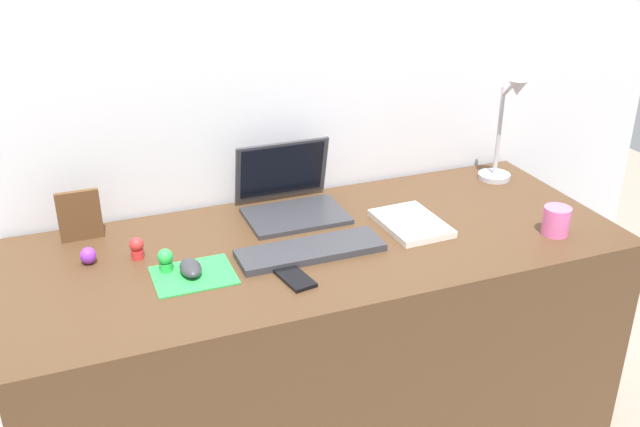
{
  "coord_description": "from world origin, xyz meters",
  "views": [
    {
      "loc": [
        -0.67,
        -1.7,
        1.69
      ],
      "look_at": [
        -0.01,
        0.0,
        0.83
      ],
      "focal_mm": 40.28,
      "sensor_mm": 36.0,
      "label": 1
    }
  ],
  "objects_px": {
    "cell_phone": "(295,278)",
    "toy_figurine_purple": "(88,256)",
    "coffee_mug": "(556,221)",
    "picture_frame": "(80,216)",
    "mouse": "(191,268)",
    "toy_figurine_red": "(137,248)",
    "desk_lamp": "(504,133)",
    "notebook_pad": "(411,223)",
    "toy_figurine_green": "(166,260)",
    "laptop": "(289,195)",
    "keyboard": "(311,250)"
  },
  "relations": [
    {
      "from": "notebook_pad",
      "to": "toy_figurine_purple",
      "type": "bearing_deg",
      "value": 170.77
    },
    {
      "from": "laptop",
      "to": "notebook_pad",
      "type": "distance_m",
      "value": 0.39
    },
    {
      "from": "mouse",
      "to": "toy_figurine_green",
      "type": "height_order",
      "value": "toy_figurine_green"
    },
    {
      "from": "cell_phone",
      "to": "picture_frame",
      "type": "relative_size",
      "value": 0.85
    },
    {
      "from": "coffee_mug",
      "to": "toy_figurine_green",
      "type": "height_order",
      "value": "coffee_mug"
    },
    {
      "from": "laptop",
      "to": "keyboard",
      "type": "relative_size",
      "value": 0.73
    },
    {
      "from": "desk_lamp",
      "to": "toy_figurine_green",
      "type": "xyz_separation_m",
      "value": [
        -1.18,
        -0.2,
        -0.14
      ]
    },
    {
      "from": "mouse",
      "to": "toy_figurine_purple",
      "type": "bearing_deg",
      "value": 146.55
    },
    {
      "from": "coffee_mug",
      "to": "keyboard",
      "type": "bearing_deg",
      "value": 168.28
    },
    {
      "from": "desk_lamp",
      "to": "picture_frame",
      "type": "xyz_separation_m",
      "value": [
        -1.37,
        0.07,
        -0.1
      ]
    },
    {
      "from": "cell_phone",
      "to": "toy_figurine_red",
      "type": "height_order",
      "value": "toy_figurine_red"
    },
    {
      "from": "toy_figurine_purple",
      "to": "keyboard",
      "type": "bearing_deg",
      "value": -15.92
    },
    {
      "from": "cell_phone",
      "to": "toy_figurine_purple",
      "type": "bearing_deg",
      "value": 139.71
    },
    {
      "from": "picture_frame",
      "to": "toy_figurine_red",
      "type": "xyz_separation_m",
      "value": [
        0.13,
        -0.17,
        -0.04
      ]
    },
    {
      "from": "mouse",
      "to": "notebook_pad",
      "type": "distance_m",
      "value": 0.68
    },
    {
      "from": "picture_frame",
      "to": "toy_figurine_purple",
      "type": "height_order",
      "value": "picture_frame"
    },
    {
      "from": "mouse",
      "to": "keyboard",
      "type": "bearing_deg",
      "value": -0.64
    },
    {
      "from": "laptop",
      "to": "desk_lamp",
      "type": "bearing_deg",
      "value": -2.94
    },
    {
      "from": "mouse",
      "to": "toy_figurine_green",
      "type": "bearing_deg",
      "value": 144.78
    },
    {
      "from": "toy_figurine_green",
      "to": "notebook_pad",
      "type": "bearing_deg",
      "value": 0.47
    },
    {
      "from": "notebook_pad",
      "to": "keyboard",
      "type": "bearing_deg",
      "value": -173.75
    },
    {
      "from": "keyboard",
      "to": "mouse",
      "type": "distance_m",
      "value": 0.33
    },
    {
      "from": "mouse",
      "to": "toy_figurine_red",
      "type": "height_order",
      "value": "toy_figurine_red"
    },
    {
      "from": "notebook_pad",
      "to": "desk_lamp",
      "type": "bearing_deg",
      "value": 21.99
    },
    {
      "from": "laptop",
      "to": "toy_figurine_red",
      "type": "height_order",
      "value": "laptop"
    },
    {
      "from": "toy_figurine_purple",
      "to": "laptop",
      "type": "bearing_deg",
      "value": 11.2
    },
    {
      "from": "laptop",
      "to": "coffee_mug",
      "type": "relative_size",
      "value": 3.56
    },
    {
      "from": "keyboard",
      "to": "picture_frame",
      "type": "relative_size",
      "value": 2.73
    },
    {
      "from": "coffee_mug",
      "to": "toy_figurine_red",
      "type": "distance_m",
      "value": 1.2
    },
    {
      "from": "mouse",
      "to": "picture_frame",
      "type": "distance_m",
      "value": 0.41
    },
    {
      "from": "toy_figurine_red",
      "to": "toy_figurine_green",
      "type": "xyz_separation_m",
      "value": [
        0.06,
        -0.1,
        0.0
      ]
    },
    {
      "from": "toy_figurine_red",
      "to": "keyboard",
      "type": "bearing_deg",
      "value": -18.04
    },
    {
      "from": "mouse",
      "to": "coffee_mug",
      "type": "bearing_deg",
      "value": -8.22
    },
    {
      "from": "coffee_mug",
      "to": "picture_frame",
      "type": "bearing_deg",
      "value": 160.08
    },
    {
      "from": "laptop",
      "to": "notebook_pad",
      "type": "relative_size",
      "value": 1.25
    },
    {
      "from": "toy_figurine_red",
      "to": "laptop",
      "type": "bearing_deg",
      "value": 15.99
    },
    {
      "from": "cell_phone",
      "to": "toy_figurine_red",
      "type": "bearing_deg",
      "value": 133.54
    },
    {
      "from": "laptop",
      "to": "toy_figurine_green",
      "type": "relative_size",
      "value": 4.51
    },
    {
      "from": "coffee_mug",
      "to": "toy_figurine_red",
      "type": "height_order",
      "value": "coffee_mug"
    },
    {
      "from": "notebook_pad",
      "to": "picture_frame",
      "type": "relative_size",
      "value": 1.6
    },
    {
      "from": "mouse",
      "to": "toy_figurine_green",
      "type": "distance_m",
      "value": 0.07
    },
    {
      "from": "cell_phone",
      "to": "desk_lamp",
      "type": "relative_size",
      "value": 0.34
    },
    {
      "from": "mouse",
      "to": "toy_figurine_green",
      "type": "xyz_separation_m",
      "value": [
        -0.06,
        0.04,
        0.01
      ]
    },
    {
      "from": "notebook_pad",
      "to": "toy_figurine_red",
      "type": "relative_size",
      "value": 3.85
    },
    {
      "from": "keyboard",
      "to": "toy_figurine_red",
      "type": "bearing_deg",
      "value": 161.96
    },
    {
      "from": "mouse",
      "to": "toy_figurine_red",
      "type": "relative_size",
      "value": 1.54
    },
    {
      "from": "laptop",
      "to": "keyboard",
      "type": "bearing_deg",
      "value": -97.62
    },
    {
      "from": "picture_frame",
      "to": "toy_figurine_purple",
      "type": "bearing_deg",
      "value": -88.86
    },
    {
      "from": "desk_lamp",
      "to": "notebook_pad",
      "type": "distance_m",
      "value": 0.51
    },
    {
      "from": "laptop",
      "to": "picture_frame",
      "type": "xyz_separation_m",
      "value": [
        -0.62,
        0.03,
        0.02
      ]
    }
  ]
}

